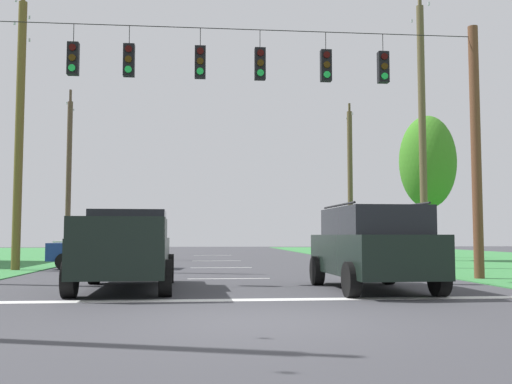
# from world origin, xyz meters

# --- Properties ---
(ground_plane) EXTENTS (120.00, 120.00, 0.00)m
(ground_plane) POSITION_xyz_m (0.00, 0.00, 0.00)
(ground_plane) COLOR #3D3D42
(stop_bar_stripe) EXTENTS (12.79, 0.45, 0.01)m
(stop_bar_stripe) POSITION_xyz_m (0.00, 2.96, 0.00)
(stop_bar_stripe) COLOR white
(stop_bar_stripe) RESTS_ON ground
(lane_dash_0) EXTENTS (2.50, 0.15, 0.01)m
(lane_dash_0) POSITION_xyz_m (0.00, 8.96, 0.00)
(lane_dash_0) COLOR white
(lane_dash_0) RESTS_ON ground
(lane_dash_1) EXTENTS (2.50, 0.15, 0.01)m
(lane_dash_1) POSITION_xyz_m (0.00, 15.13, 0.00)
(lane_dash_1) COLOR white
(lane_dash_1) RESTS_ON ground
(lane_dash_2) EXTENTS (2.50, 0.15, 0.01)m
(lane_dash_2) POSITION_xyz_m (0.00, 21.69, 0.00)
(lane_dash_2) COLOR white
(lane_dash_2) RESTS_ON ground
(lane_dash_3) EXTENTS (2.50, 0.15, 0.01)m
(lane_dash_3) POSITION_xyz_m (0.00, 30.09, 0.00)
(lane_dash_3) COLOR white
(lane_dash_3) RESTS_ON ground
(overhead_signal_span) EXTENTS (15.69, 0.31, 7.76)m
(overhead_signal_span) POSITION_xyz_m (-0.17, 7.97, 4.53)
(overhead_signal_span) COLOR brown
(overhead_signal_span) RESTS_ON ground
(pickup_truck) EXTENTS (2.42, 5.46, 1.95)m
(pickup_truck) POSITION_xyz_m (-2.69, 5.66, 0.97)
(pickup_truck) COLOR black
(pickup_truck) RESTS_ON ground
(suv_black) EXTENTS (2.31, 4.85, 2.05)m
(suv_black) POSITION_xyz_m (3.24, 4.80, 1.06)
(suv_black) COLOR black
(suv_black) RESTS_ON ground
(distant_car_crossing_white) EXTENTS (4.43, 2.29, 1.52)m
(distant_car_crossing_white) POSITION_xyz_m (-6.26, 23.21, 0.79)
(distant_car_crossing_white) COLOR silver
(distant_car_crossing_white) RESTS_ON ground
(distant_car_oncoming) EXTENTS (4.45, 2.35, 1.52)m
(distant_car_oncoming) POSITION_xyz_m (-4.51, 14.77, 0.79)
(distant_car_oncoming) COLOR navy
(distant_car_oncoming) RESTS_ON ground
(utility_pole_mid_right) EXTENTS (0.29, 1.96, 11.51)m
(utility_pole_mid_right) POSITION_xyz_m (8.06, 13.77, 5.55)
(utility_pole_mid_right) COLOR brown
(utility_pole_mid_right) RESTS_ON ground
(utility_pole_far_right) EXTENTS (0.31, 1.53, 9.37)m
(utility_pole_far_right) POSITION_xyz_m (8.18, 25.80, 4.56)
(utility_pole_far_right) COLOR brown
(utility_pole_far_right) RESTS_ON ground
(utility_pole_mid_left) EXTENTS (0.32, 2.00, 11.00)m
(utility_pole_mid_left) POSITION_xyz_m (-7.74, 13.83, 5.42)
(utility_pole_mid_left) COLOR brown
(utility_pole_mid_left) RESTS_ON ground
(utility_pole_far_left) EXTENTS (0.29, 1.82, 9.57)m
(utility_pole_far_left) POSITION_xyz_m (-8.23, 24.75, 4.61)
(utility_pole_far_left) COLOR brown
(utility_pole_far_left) RESTS_ON ground
(tree_roadside_right) EXTENTS (2.91, 2.91, 7.54)m
(tree_roadside_right) POSITION_xyz_m (10.88, 20.36, 5.08)
(tree_roadside_right) COLOR brown
(tree_roadside_right) RESTS_ON ground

